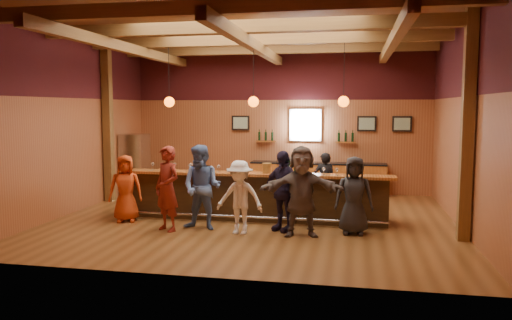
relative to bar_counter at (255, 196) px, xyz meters
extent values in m
plane|color=brown|center=(-0.02, -0.15, -0.52)|extent=(9.00, 9.00, 0.00)
cube|color=brown|center=(-0.02, 3.85, 1.73)|extent=(9.00, 0.04, 4.50)
cube|color=brown|center=(-0.02, -4.15, 1.73)|extent=(9.00, 0.04, 4.50)
cube|color=brown|center=(-4.52, -0.15, 1.73)|extent=(0.04, 8.00, 4.50)
cube|color=brown|center=(4.48, -0.15, 1.73)|extent=(0.04, 8.00, 4.50)
cube|color=brown|center=(-0.02, -0.15, 3.98)|extent=(9.00, 8.00, 0.04)
cube|color=#3B1012|center=(-0.02, 3.83, 3.13)|extent=(9.00, 0.01, 1.70)
cube|color=#3B1012|center=(-4.50, -0.15, 3.13)|extent=(0.01, 8.00, 1.70)
cube|color=#3B1012|center=(4.46, -0.15, 3.13)|extent=(0.01, 8.00, 1.70)
cube|color=brown|center=(-4.37, 1.35, 1.73)|extent=(0.22, 0.22, 4.50)
cube|color=brown|center=(4.33, -1.15, 1.73)|extent=(0.22, 0.22, 4.50)
cube|color=brown|center=(-0.02, -3.15, 3.68)|extent=(8.80, 0.20, 0.25)
cube|color=brown|center=(-0.02, -1.15, 3.68)|extent=(8.80, 0.20, 0.25)
cube|color=brown|center=(-0.02, 0.85, 3.68)|extent=(8.80, 0.20, 0.25)
cube|color=brown|center=(-0.02, 2.85, 3.68)|extent=(8.80, 0.20, 0.25)
cube|color=brown|center=(-3.02, -0.15, 3.43)|extent=(0.18, 7.80, 0.22)
cube|color=brown|center=(-0.02, -0.15, 3.43)|extent=(0.18, 7.80, 0.22)
cube|color=brown|center=(2.98, -0.15, 3.43)|extent=(0.18, 7.80, 0.22)
cube|color=black|center=(-0.02, -0.15, 0.00)|extent=(6.00, 0.60, 1.05)
cube|color=#954B1B|center=(-0.02, -0.33, 0.56)|extent=(6.30, 0.50, 0.06)
cube|color=black|center=(-0.02, 0.23, 0.40)|extent=(6.00, 0.48, 0.05)
cube|color=black|center=(-0.02, 0.23, -0.07)|extent=(6.00, 0.48, 0.90)
cube|color=silver|center=(1.98, 0.23, 0.36)|extent=(0.45, 0.40, 0.14)
cube|color=silver|center=(2.48, 0.23, 0.36)|extent=(0.45, 0.40, 0.14)
cylinder|color=silver|center=(-0.02, -0.57, -0.37)|extent=(6.00, 0.06, 0.06)
cube|color=#954B1B|center=(1.18, 3.57, -0.07)|extent=(4.00, 0.50, 0.90)
cube|color=black|center=(1.18, 3.57, 0.40)|extent=(4.00, 0.52, 0.05)
cube|color=silver|center=(0.78, 3.80, 1.53)|extent=(0.95, 0.08, 0.95)
cube|color=white|center=(0.78, 3.75, 1.53)|extent=(0.78, 0.01, 0.78)
cube|color=black|center=(-1.22, 3.79, 1.58)|extent=(0.55, 0.04, 0.45)
cube|color=silver|center=(-1.22, 3.77, 1.58)|extent=(0.45, 0.01, 0.35)
cube|color=black|center=(2.58, 3.79, 1.58)|extent=(0.55, 0.04, 0.45)
cube|color=silver|center=(2.58, 3.77, 1.58)|extent=(0.45, 0.01, 0.35)
cube|color=black|center=(3.58, 3.79, 1.58)|extent=(0.55, 0.04, 0.45)
cube|color=silver|center=(3.58, 3.77, 1.58)|extent=(0.45, 0.01, 0.35)
cube|color=#954B1B|center=(-0.42, 3.73, 1.03)|extent=(0.60, 0.18, 0.04)
cylinder|color=black|center=(-0.62, 3.73, 1.18)|extent=(0.07, 0.07, 0.26)
cylinder|color=black|center=(-0.42, 3.73, 1.18)|extent=(0.07, 0.07, 0.26)
cylinder|color=black|center=(-0.22, 3.73, 1.18)|extent=(0.07, 0.07, 0.26)
cube|color=#954B1B|center=(1.98, 3.73, 1.03)|extent=(0.60, 0.18, 0.04)
cylinder|color=black|center=(1.78, 3.73, 1.18)|extent=(0.07, 0.07, 0.26)
cylinder|color=black|center=(1.98, 3.73, 1.18)|extent=(0.07, 0.07, 0.26)
cylinder|color=black|center=(2.18, 3.73, 1.18)|extent=(0.07, 0.07, 0.26)
cylinder|color=black|center=(-2.02, -0.15, 2.80)|extent=(0.01, 0.01, 1.25)
sphere|color=#FF600C|center=(-2.02, -0.15, 2.18)|extent=(0.24, 0.24, 0.24)
cylinder|color=black|center=(-0.02, -0.15, 2.80)|extent=(0.01, 0.01, 1.25)
sphere|color=#FF600C|center=(-0.02, -0.15, 2.18)|extent=(0.24, 0.24, 0.24)
cylinder|color=black|center=(1.98, -0.15, 2.80)|extent=(0.01, 0.01, 1.25)
sphere|color=#FF600C|center=(1.98, -0.15, 2.18)|extent=(0.24, 0.24, 0.24)
cube|color=silver|center=(-4.12, 2.45, 0.38)|extent=(0.70, 0.70, 1.80)
imported|color=#B93A11|center=(-2.82, -0.88, 0.23)|extent=(0.85, 0.69, 1.51)
imported|color=maroon|center=(-1.58, -1.50, 0.37)|extent=(0.77, 0.69, 1.78)
imported|color=#5371A7|center=(-0.90, -1.26, 0.38)|extent=(0.95, 0.78, 1.79)
imported|color=white|center=(-0.03, -1.48, 0.23)|extent=(1.02, 0.65, 1.51)
imported|color=#1E172F|center=(0.79, -1.06, 0.32)|extent=(1.06, 0.85, 1.69)
imported|color=#594E47|center=(1.21, -1.40, 0.39)|extent=(1.75, 0.78, 1.82)
imported|color=#232426|center=(2.25, -1.04, 0.27)|extent=(0.79, 0.53, 1.59)
imported|color=black|center=(1.53, 1.10, 0.21)|extent=(0.57, 0.40, 1.47)
cylinder|color=brown|center=(0.33, -0.33, 0.70)|extent=(0.21, 0.21, 0.23)
cylinder|color=black|center=(0.78, -0.17, 0.73)|extent=(0.08, 0.08, 0.28)
cylinder|color=black|center=(0.78, -0.17, 0.92)|extent=(0.03, 0.03, 0.10)
cylinder|color=black|center=(0.95, -0.17, 0.72)|extent=(0.07, 0.07, 0.26)
cylinder|color=black|center=(0.95, -0.17, 0.89)|extent=(0.03, 0.03, 0.09)
cylinder|color=silver|center=(-2.40, -0.30, 0.59)|extent=(0.07, 0.07, 0.01)
cylinder|color=silver|center=(-2.40, -0.30, 0.65)|extent=(0.01, 0.01, 0.10)
sphere|color=silver|center=(-2.40, -0.30, 0.73)|extent=(0.08, 0.08, 0.08)
cylinder|color=silver|center=(-1.86, -0.29, 0.59)|extent=(0.07, 0.07, 0.01)
cylinder|color=silver|center=(-1.86, -0.29, 0.65)|extent=(0.01, 0.01, 0.10)
sphere|color=silver|center=(-1.86, -0.29, 0.73)|extent=(0.08, 0.08, 0.08)
cylinder|color=silver|center=(-1.44, -0.36, 0.59)|extent=(0.08, 0.08, 0.01)
cylinder|color=silver|center=(-1.44, -0.36, 0.65)|extent=(0.01, 0.01, 0.11)
sphere|color=silver|center=(-1.44, -0.36, 0.74)|extent=(0.09, 0.09, 0.09)
cylinder|color=silver|center=(-0.79, -0.30, 0.59)|extent=(0.06, 0.06, 0.01)
cylinder|color=silver|center=(-0.79, -0.30, 0.64)|extent=(0.01, 0.01, 0.09)
sphere|color=silver|center=(-0.79, -0.30, 0.71)|extent=(0.07, 0.07, 0.07)
cylinder|color=silver|center=(-0.24, -0.29, 0.59)|extent=(0.08, 0.08, 0.01)
cylinder|color=silver|center=(-0.24, -0.29, 0.65)|extent=(0.01, 0.01, 0.11)
sphere|color=silver|center=(-0.24, -0.29, 0.74)|extent=(0.09, 0.09, 0.09)
cylinder|color=silver|center=(0.82, -0.30, 0.59)|extent=(0.07, 0.07, 0.01)
cylinder|color=silver|center=(0.82, -0.30, 0.64)|extent=(0.01, 0.01, 0.10)
sphere|color=silver|center=(0.82, -0.30, 0.72)|extent=(0.08, 0.08, 0.08)
cylinder|color=silver|center=(1.59, -0.35, 0.59)|extent=(0.06, 0.06, 0.01)
cylinder|color=silver|center=(1.59, -0.35, 0.64)|extent=(0.01, 0.01, 0.09)
sphere|color=silver|center=(1.59, -0.35, 0.72)|extent=(0.07, 0.07, 0.07)
cylinder|color=silver|center=(1.87, -0.41, 0.59)|extent=(0.07, 0.07, 0.01)
cylinder|color=silver|center=(1.87, -0.41, 0.64)|extent=(0.01, 0.01, 0.09)
sphere|color=silver|center=(1.87, -0.41, 0.72)|extent=(0.07, 0.07, 0.07)
camera|label=1|loc=(2.22, -11.22, 2.05)|focal=35.00mm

